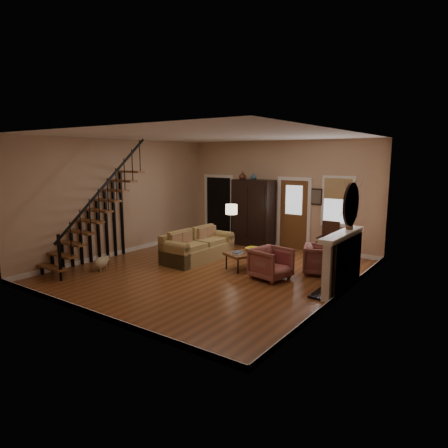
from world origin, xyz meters
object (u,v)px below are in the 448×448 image
Objects in this scene: armchair_left at (271,264)px; side_chair at (328,240)px; coffee_table at (248,260)px; armchair_right at (320,260)px; sofa at (198,246)px; floor_lamp at (231,230)px; armoire at (253,213)px.

armchair_left is 0.79× the size of side_chair.
armchair_right reaches higher than coffee_table.
sofa is 2.08× the size of side_chair.
sofa is 3.30m from armchair_right.
armchair_left is 2.50m from floor_lamp.
armoire is 3.53m from armchair_right.
sofa is (-0.25, -2.49, -0.65)m from armoire.
armoire is 3.65m from armchair_left.
armoire reaches higher than armchair_right.
armoire is at bearing 38.88° from armchair_right.
sofa reaches higher than coffee_table.
side_chair is (-0.42, 1.58, 0.15)m from armchair_right.
armoire reaches higher than sofa.
floor_lamp is 2.72m from side_chair.
floor_lamp is (-2.83, 0.33, 0.38)m from armchair_right.
floor_lamp is 1.44× the size of side_chair.
coffee_table is 1.11× the size of side_chair.
armchair_left is 1.04× the size of armchair_right.
floor_lamp is at bearing 140.78° from coffee_table.
coffee_table is at bearing 75.12° from armchair_left.
side_chair is (0.35, 2.64, 0.14)m from armchair_left.
sofa is 1.58m from coffee_table.
armchair_right is at bearing -25.57° from armchair_left.
side_chair reaches higher than armchair_right.
armchair_right is (0.78, 1.05, -0.01)m from armchair_left.
armoire reaches higher than coffee_table.
armchair_left is (2.44, -0.34, -0.03)m from sofa.
armoire is 2.61m from side_chair.
floor_lamp is at bearing 70.84° from sofa.
side_chair is (1.23, 2.21, 0.29)m from coffee_table.
floor_lamp reaches higher than armchair_left.
armchair_right is at bearing 20.84° from coffee_table.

